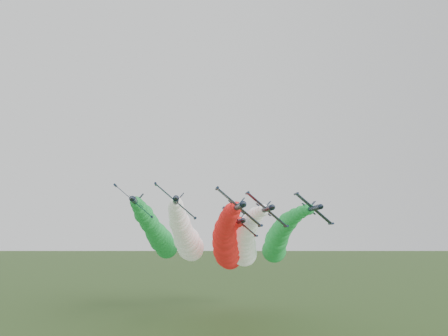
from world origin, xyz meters
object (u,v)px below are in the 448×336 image
at_px(jet_outer_left, 158,235).
at_px(jet_outer_right, 278,239).
at_px(jet_inner_left, 186,238).
at_px(jet_trail, 229,248).
at_px(jet_lead, 226,243).
at_px(jet_inner_right, 245,242).

height_order(jet_outer_left, jet_outer_right, jet_outer_left).
bearing_deg(jet_outer_right, jet_inner_left, -164.90).
bearing_deg(jet_trail, jet_outer_left, -155.58).
bearing_deg(jet_lead, jet_outer_right, 41.18).
relative_size(jet_lead, jet_inner_right, 1.00).
distance_m(jet_lead, jet_outer_right, 27.48).
xyz_separation_m(jet_inner_left, jet_trail, (16.32, 18.92, -3.62)).
xyz_separation_m(jet_outer_left, jet_outer_right, (41.98, 1.55, -1.36)).
bearing_deg(jet_outer_left, jet_outer_right, 2.12).
bearing_deg(jet_inner_left, jet_lead, -37.98).
height_order(jet_inner_right, jet_outer_left, jet_outer_left).
bearing_deg(jet_outer_right, jet_trail, 148.07).
distance_m(jet_inner_left, jet_outer_right, 33.74).
distance_m(jet_inner_left, jet_trail, 25.24).
height_order(jet_inner_left, jet_inner_right, jet_inner_left).
bearing_deg(jet_inner_left, jet_outer_right, 15.10).
relative_size(jet_outer_left, jet_trail, 0.99).
distance_m(jet_outer_left, jet_outer_right, 42.03).
bearing_deg(jet_inner_right, jet_outer_right, 33.57).
height_order(jet_lead, jet_inner_right, jet_inner_right).
bearing_deg(jet_lead, jet_inner_right, 51.36).
height_order(jet_outer_right, jet_trail, jet_outer_right).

